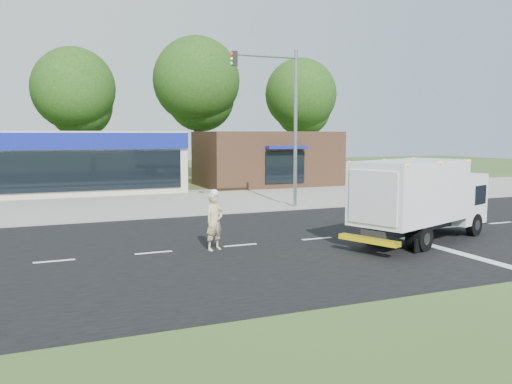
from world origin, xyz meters
TOP-DOWN VIEW (x-y plane):
  - ground at (0.00, 0.00)m, footprint 120.00×120.00m
  - road_asphalt at (0.00, 0.00)m, footprint 60.00×14.00m
  - sidewalk at (0.00, 8.20)m, footprint 60.00×2.40m
  - parking_apron at (0.00, 14.00)m, footprint 60.00×9.00m
  - lane_markings at (1.35, -1.35)m, footprint 55.20×7.00m
  - ems_box_truck at (3.10, -1.88)m, footprint 6.90×4.24m
  - emergency_worker at (-4.04, -0.34)m, footprint 0.82×0.70m
  - retail_strip_mall at (-9.00, 19.93)m, footprint 18.00×6.20m
  - brown_storefront at (7.00, 19.98)m, footprint 10.00×6.70m
  - traffic_signal_pole at (2.35, 7.60)m, footprint 3.51×0.25m
  - background_trees at (-0.85, 28.16)m, footprint 36.77×7.39m

SIDE VIEW (x-z plane):
  - ground at x=0.00m, z-range 0.00..0.00m
  - road_asphalt at x=0.00m, z-range -0.01..0.01m
  - parking_apron at x=0.00m, z-range 0.00..0.02m
  - lane_markings at x=1.35m, z-range 0.01..0.02m
  - sidewalk at x=0.00m, z-range 0.00..0.12m
  - emergency_worker at x=-4.04m, z-range -0.02..2.00m
  - ems_box_truck at x=3.10m, z-range 0.22..3.15m
  - brown_storefront at x=7.00m, z-range 0.00..4.00m
  - retail_strip_mall at x=-9.00m, z-range 0.01..4.01m
  - traffic_signal_pole at x=2.35m, z-range 0.92..8.92m
  - background_trees at x=-0.85m, z-range 1.33..13.43m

